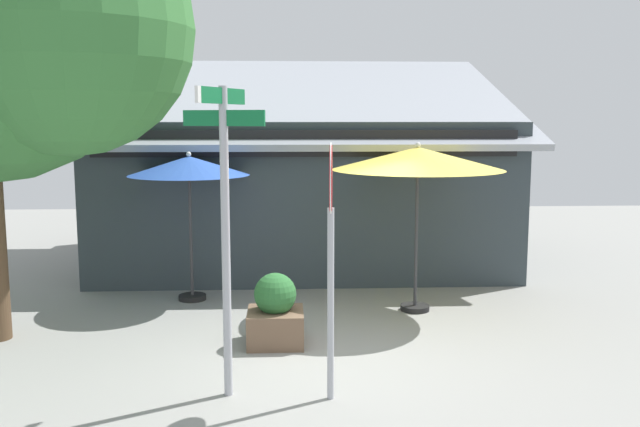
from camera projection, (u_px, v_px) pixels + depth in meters
ground_plane at (329, 358)px, 8.58m from camera, size 28.00×28.00×0.10m
cafe_building at (303, 186)px, 14.15m from camera, size 8.17×5.67×4.25m
street_sign_post at (225, 210)px, 7.03m from camera, size 0.85×0.91×3.24m
stop_sign at (331, 225)px, 6.95m from camera, size 0.08×0.71×2.68m
patio_umbrella_royal_blue_left at (189, 168)px, 10.82m from camera, size 1.91×1.91×2.39m
patio_umbrella_mustard_center at (418, 160)px, 10.18m from camera, size 2.57×2.57×2.56m
sidewalk_planter at (275, 313)px, 8.90m from camera, size 0.72×0.72×0.94m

